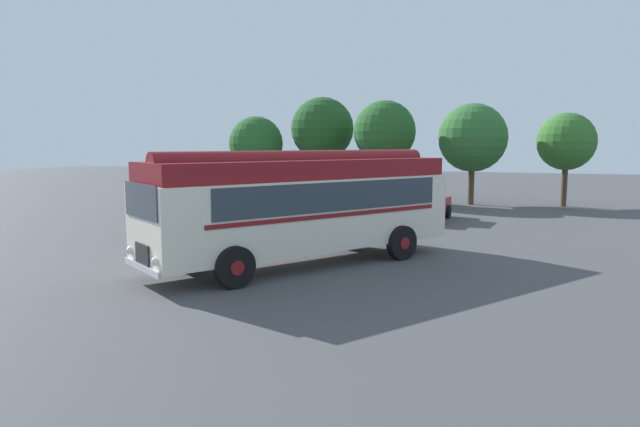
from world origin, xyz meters
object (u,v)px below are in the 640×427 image
at_px(car_near_left, 325,198).
at_px(car_mid_left, 372,199).
at_px(car_mid_right, 424,203).
at_px(vintage_bus, 304,203).
at_px(box_van, 269,187).

xyz_separation_m(car_near_left, car_mid_left, (2.47, 0.20, 0.00)).
bearing_deg(car_mid_right, car_mid_left, 161.32).
bearing_deg(car_near_left, car_mid_right, -8.18).
height_order(vintage_bus, car_near_left, vintage_bus).
bearing_deg(vintage_bus, box_van, 118.73).
height_order(car_near_left, box_van, box_van).
distance_m(car_mid_right, box_van, 8.35).
distance_m(vintage_bus, car_near_left, 12.70).
bearing_deg(box_van, car_mid_right, -1.65).
xyz_separation_m(vintage_bus, box_van, (-6.40, 11.67, -0.53)).
relative_size(car_near_left, car_mid_left, 1.02).
bearing_deg(vintage_bus, car_mid_right, 80.42).
relative_size(car_near_left, car_mid_right, 1.01).
relative_size(car_mid_left, car_mid_right, 0.99).
xyz_separation_m(car_mid_left, car_mid_right, (2.84, -0.96, 0.00)).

